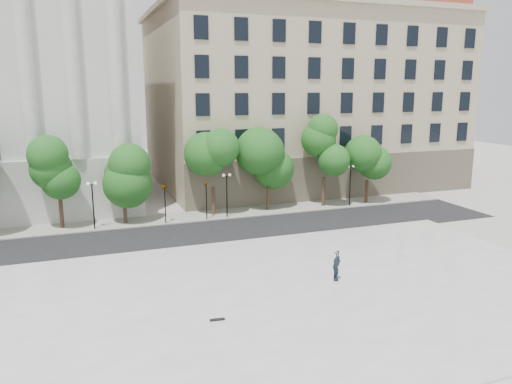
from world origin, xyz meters
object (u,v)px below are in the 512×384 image
traffic_light_west (164,184)px  skateboard (217,320)px  traffic_light_east (206,183)px  person_lying (336,277)px

traffic_light_west → skateboard: size_ratio=5.46×
traffic_light_west → traffic_light_east: 3.88m
traffic_light_west → person_lying: size_ratio=2.24×
traffic_light_west → person_lying: 20.10m
traffic_light_west → skateboard: traffic_light_west is taller
traffic_light_east → person_lying: (3.58, -18.41, -2.89)m
skateboard → traffic_light_east: bearing=83.4°
traffic_light_east → person_lying: 18.98m
traffic_light_west → traffic_light_east: size_ratio=1.04×
traffic_light_west → traffic_light_east: bearing=0.0°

